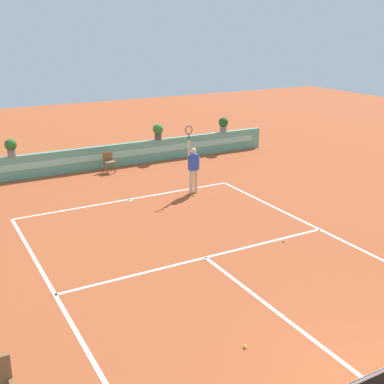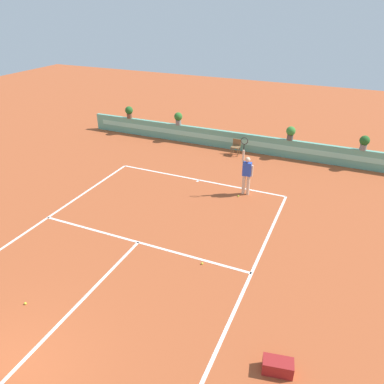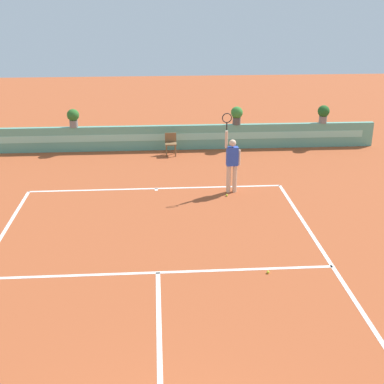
% 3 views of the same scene
% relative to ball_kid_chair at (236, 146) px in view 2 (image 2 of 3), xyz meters
% --- Properties ---
extents(ground_plane, '(60.00, 60.00, 0.00)m').
position_rel_ball_kid_chair_xyz_m(ground_plane, '(-0.61, -9.66, -0.48)').
color(ground_plane, '#A84C28').
extents(court_lines, '(8.32, 11.94, 0.01)m').
position_rel_ball_kid_chair_xyz_m(court_lines, '(-0.61, -8.94, -0.47)').
color(court_lines, white).
rests_on(court_lines, ground).
extents(back_wall_barrier, '(18.00, 0.21, 1.00)m').
position_rel_ball_kid_chair_xyz_m(back_wall_barrier, '(-0.61, 0.73, 0.02)').
color(back_wall_barrier, '#60A88E').
rests_on(back_wall_barrier, ground).
extents(ball_kid_chair, '(0.44, 0.44, 0.85)m').
position_rel_ball_kid_chair_xyz_m(ball_kid_chair, '(0.00, 0.00, 0.00)').
color(ball_kid_chair, brown).
rests_on(ball_kid_chair, ground).
extents(gear_bag, '(0.76, 0.49, 0.36)m').
position_rel_ball_kid_chair_xyz_m(gear_bag, '(4.98, -12.36, -0.30)').
color(gear_bag, maroon).
rests_on(gear_bag, ground).
extents(tennis_player, '(0.62, 0.24, 2.58)m').
position_rel_ball_kid_chair_xyz_m(tennis_player, '(1.80, -4.23, 0.57)').
color(tennis_player, beige).
rests_on(tennis_player, ground).
extents(tennis_ball_near_baseline, '(0.07, 0.07, 0.07)m').
position_rel_ball_kid_chair_xyz_m(tennis_ball_near_baseline, '(-1.96, -13.11, -0.44)').
color(tennis_ball_near_baseline, '#CCE033').
rests_on(tennis_ball_near_baseline, ground).
extents(tennis_ball_mid_court, '(0.07, 0.07, 0.07)m').
position_rel_ball_kid_chair_xyz_m(tennis_ball_mid_court, '(1.61, -4.61, -0.44)').
color(tennis_ball_mid_court, '#CCE033').
rests_on(tennis_ball_mid_court, ground).
extents(tennis_ball_by_sideline, '(0.07, 0.07, 0.07)m').
position_rel_ball_kid_chair_xyz_m(tennis_ball_by_sideline, '(1.92, -9.47, -0.44)').
color(tennis_ball_by_sideline, '#CCE033').
rests_on(tennis_ball_by_sideline, ground).
extents(potted_plant_far_left, '(0.48, 0.48, 0.72)m').
position_rel_ball_kid_chair_xyz_m(potted_plant_far_left, '(-7.18, 0.73, 0.93)').
color(potted_plant_far_left, brown).
rests_on(potted_plant_far_left, back_wall_barrier).
extents(potted_plant_right, '(0.48, 0.48, 0.72)m').
position_rel_ball_kid_chair_xyz_m(potted_plant_right, '(2.70, 0.73, 0.93)').
color(potted_plant_right, '#514C47').
rests_on(potted_plant_right, back_wall_barrier).
extents(potted_plant_left, '(0.48, 0.48, 0.72)m').
position_rel_ball_kid_chair_xyz_m(potted_plant_left, '(-3.81, 0.73, 0.93)').
color(potted_plant_left, gray).
rests_on(potted_plant_left, back_wall_barrier).
extents(potted_plant_far_right, '(0.48, 0.48, 0.72)m').
position_rel_ball_kid_chair_xyz_m(potted_plant_far_right, '(6.26, 0.73, 0.93)').
color(potted_plant_far_right, gray).
rests_on(potted_plant_far_right, back_wall_barrier).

